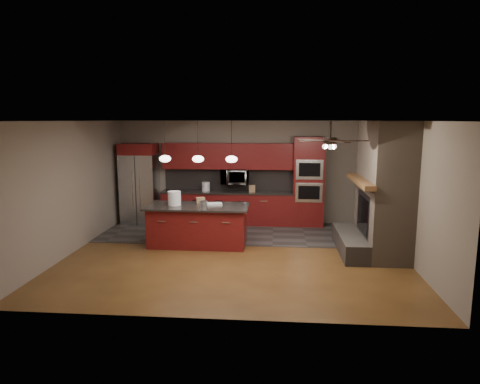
# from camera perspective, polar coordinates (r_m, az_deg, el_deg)

# --- Properties ---
(ground) EXTENTS (7.00, 7.00, 0.00)m
(ground) POSITION_cam_1_polar(r_m,az_deg,el_deg) (9.18, -0.60, -8.31)
(ground) COLOR brown
(ground) RESTS_ON ground
(ceiling) EXTENTS (7.00, 6.00, 0.02)m
(ceiling) POSITION_cam_1_polar(r_m,az_deg,el_deg) (8.73, -0.64, 9.46)
(ceiling) COLOR white
(ceiling) RESTS_ON back_wall
(back_wall) EXTENTS (7.00, 0.02, 2.80)m
(back_wall) POSITION_cam_1_polar(r_m,az_deg,el_deg) (11.81, 0.75, 2.69)
(back_wall) COLOR slate
(back_wall) RESTS_ON ground
(right_wall) EXTENTS (0.02, 6.00, 2.80)m
(right_wall) POSITION_cam_1_polar(r_m,az_deg,el_deg) (9.21, 21.62, 0.04)
(right_wall) COLOR slate
(right_wall) RESTS_ON ground
(left_wall) EXTENTS (0.02, 6.00, 2.80)m
(left_wall) POSITION_cam_1_polar(r_m,az_deg,el_deg) (9.81, -21.43, 0.60)
(left_wall) COLOR slate
(left_wall) RESTS_ON ground
(slate_tile_patch) EXTENTS (7.00, 2.40, 0.01)m
(slate_tile_patch) POSITION_cam_1_polar(r_m,az_deg,el_deg) (10.89, 0.28, -5.38)
(slate_tile_patch) COLOR #3A3634
(slate_tile_patch) RESTS_ON ground
(fireplace_column) EXTENTS (1.30, 2.10, 2.80)m
(fireplace_column) POSITION_cam_1_polar(r_m,az_deg,el_deg) (9.48, 18.22, -0.13)
(fireplace_column) COLOR #736252
(fireplace_column) RESTS_ON ground
(back_cabinetry) EXTENTS (3.59, 0.64, 2.20)m
(back_cabinetry) POSITION_cam_1_polar(r_m,az_deg,el_deg) (11.67, -1.67, 0.10)
(back_cabinetry) COLOR maroon
(back_cabinetry) RESTS_ON ground
(oven_tower) EXTENTS (0.80, 0.63, 2.38)m
(oven_tower) POSITION_cam_1_polar(r_m,az_deg,el_deg) (11.53, 9.09, 1.36)
(oven_tower) COLOR maroon
(oven_tower) RESTS_ON ground
(microwave) EXTENTS (0.73, 0.41, 0.50)m
(microwave) POSITION_cam_1_polar(r_m,az_deg,el_deg) (11.59, -0.70, 2.07)
(microwave) COLOR silver
(microwave) RESTS_ON back_cabinetry
(refrigerator) EXTENTS (0.95, 0.75, 2.19)m
(refrigerator) POSITION_cam_1_polar(r_m,az_deg,el_deg) (12.03, -13.22, 1.10)
(refrigerator) COLOR silver
(refrigerator) RESTS_ON ground
(kitchen_island) EXTENTS (2.31, 1.06, 0.92)m
(kitchen_island) POSITION_cam_1_polar(r_m,az_deg,el_deg) (9.75, -5.64, -4.43)
(kitchen_island) COLOR maroon
(kitchen_island) RESTS_ON ground
(white_bucket) EXTENTS (0.30, 0.30, 0.32)m
(white_bucket) POSITION_cam_1_polar(r_m,az_deg,el_deg) (9.73, -8.74, -0.83)
(white_bucket) COLOR white
(white_bucket) RESTS_ON kitchen_island
(paint_can) EXTENTS (0.21, 0.21, 0.12)m
(paint_can) POSITION_cam_1_polar(r_m,az_deg,el_deg) (9.55, -4.90, -1.55)
(paint_can) COLOR #ABABAF
(paint_can) RESTS_ON kitchen_island
(paint_tray) EXTENTS (0.43, 0.34, 0.04)m
(paint_tray) POSITION_cam_1_polar(r_m,az_deg,el_deg) (9.70, -3.55, -1.60)
(paint_tray) COLOR silver
(paint_tray) RESTS_ON kitchen_island
(cardboard_box) EXTENTS (0.23, 0.20, 0.12)m
(cardboard_box) POSITION_cam_1_polar(r_m,az_deg,el_deg) (9.96, -5.28, -1.08)
(cardboard_box) COLOR #95744D
(cardboard_box) RESTS_ON kitchen_island
(counter_bucket) EXTENTS (0.27, 0.27, 0.24)m
(counter_bucket) POSITION_cam_1_polar(r_m,az_deg,el_deg) (11.69, -4.58, 0.72)
(counter_bucket) COLOR white
(counter_bucket) RESTS_ON back_cabinetry
(counter_box) EXTENTS (0.17, 0.14, 0.18)m
(counter_box) POSITION_cam_1_polar(r_m,az_deg,el_deg) (11.51, 1.62, 0.45)
(counter_box) COLOR #A07852
(counter_box) RESTS_ON back_cabinetry
(pendant_left) EXTENTS (0.26, 0.26, 0.92)m
(pendant_left) POSITION_cam_1_polar(r_m,az_deg,el_deg) (9.75, -9.96, 4.42)
(pendant_left) COLOR black
(pendant_left) RESTS_ON ceiling
(pendant_center) EXTENTS (0.26, 0.26, 0.92)m
(pendant_center) POSITION_cam_1_polar(r_m,az_deg,el_deg) (9.59, -5.61, 4.43)
(pendant_center) COLOR black
(pendant_center) RESTS_ON ceiling
(pendant_right) EXTENTS (0.26, 0.26, 0.92)m
(pendant_right) POSITION_cam_1_polar(r_m,az_deg,el_deg) (9.48, -1.13, 4.42)
(pendant_right) COLOR black
(pendant_right) RESTS_ON ceiling
(ceiling_fan) EXTENTS (1.27, 1.33, 0.41)m
(ceiling_fan) POSITION_cam_1_polar(r_m,az_deg,el_deg) (7.96, 11.91, 6.78)
(ceiling_fan) COLOR black
(ceiling_fan) RESTS_ON ceiling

